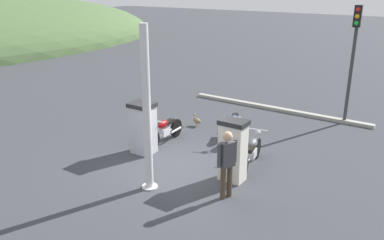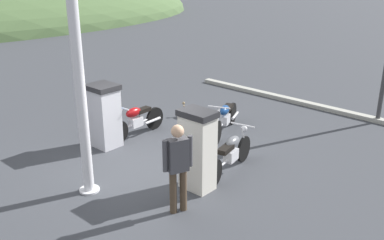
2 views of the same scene
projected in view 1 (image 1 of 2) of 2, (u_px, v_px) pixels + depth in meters
The scene contains 11 objects.
ground_plane at pixel (183, 166), 11.12m from camera, with size 120.00×120.00×0.00m, color #383A3F.
fuel_pump_near at pixel (233, 150), 10.08m from camera, with size 0.55×0.72×1.64m.
fuel_pump_far at pixel (143, 127), 11.77m from camera, with size 0.67×0.72×1.56m.
motorcycle_near_pump at pixel (252, 152), 10.91m from camera, with size 1.97×0.65×0.94m.
motorcycle_far_pump at pixel (165, 130), 12.52m from camera, with size 1.91×0.56×0.94m.
motorcycle_extra at pixel (234, 125), 13.01m from camera, with size 1.96×0.98×0.94m.
attendant_person at pixel (227, 160), 9.18m from camera, with size 0.57×0.31×1.68m.
wandering_duck at pixel (197, 120), 14.17m from camera, with size 0.24×0.42×0.43m.
roadside_traffic_light at pixel (354, 46), 13.58m from camera, with size 0.39×0.26×4.18m.
canopy_support_pole at pixel (147, 114), 9.31m from camera, with size 0.40×0.40×4.04m.
road_edge_kerb at pixel (276, 109), 15.96m from camera, with size 0.35×7.45×0.12m.
Camera 1 is at (-8.07, -6.06, 4.86)m, focal length 37.03 mm.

